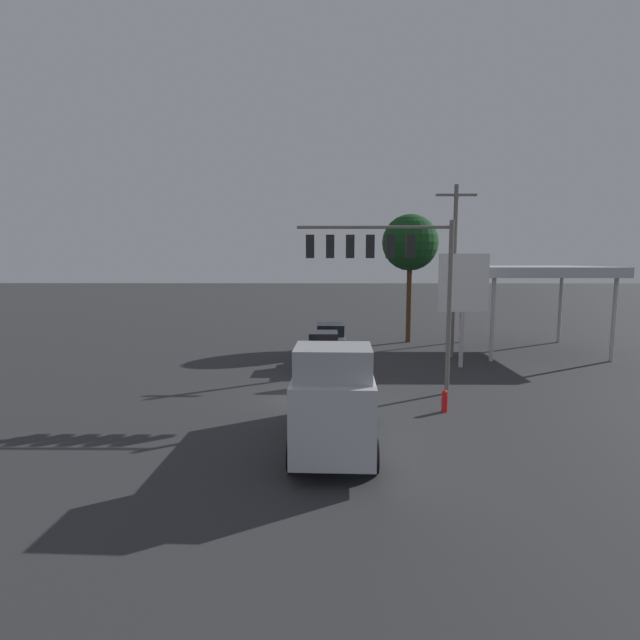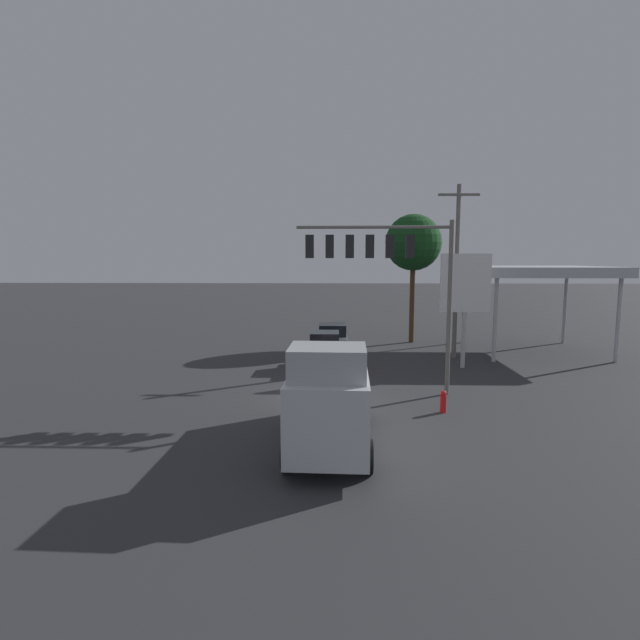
{
  "view_description": "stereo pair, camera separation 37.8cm",
  "coord_description": "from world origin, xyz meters",
  "px_view_note": "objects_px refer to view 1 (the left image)",
  "views": [
    {
      "loc": [
        -0.24,
        20.81,
        5.99
      ],
      "look_at": [
        0.0,
        -2.0,
        3.17
      ],
      "focal_mm": 28.0,
      "sensor_mm": 36.0,
      "label": 1
    },
    {
      "loc": [
        -0.62,
        20.8,
        5.99
      ],
      "look_at": [
        0.0,
        -2.0,
        3.17
      ],
      "focal_mm": 28.0,
      "sensor_mm": 36.0,
      "label": 2
    }
  ],
  "objects_px": {
    "traffic_signal_assembly": "(384,260)",
    "delivery_truck": "(334,394)",
    "price_sign": "(463,287)",
    "utility_pole": "(454,268)",
    "fire_hydrant": "(445,401)",
    "sedan_waiting": "(330,339)",
    "hatchback_crossing": "(323,351)",
    "street_tree": "(410,243)"
  },
  "relations": [
    {
      "from": "hatchback_crossing",
      "to": "sedan_waiting",
      "type": "relative_size",
      "value": 0.86
    },
    {
      "from": "utility_pole",
      "to": "hatchback_crossing",
      "type": "distance_m",
      "value": 9.47
    },
    {
      "from": "price_sign",
      "to": "fire_hydrant",
      "type": "height_order",
      "value": "price_sign"
    },
    {
      "from": "traffic_signal_assembly",
      "to": "delivery_truck",
      "type": "distance_m",
      "value": 7.87
    },
    {
      "from": "traffic_signal_assembly",
      "to": "hatchback_crossing",
      "type": "xyz_separation_m",
      "value": [
        2.63,
        -5.18,
        -4.97
      ]
    },
    {
      "from": "traffic_signal_assembly",
      "to": "sedan_waiting",
      "type": "relative_size",
      "value": 1.72
    },
    {
      "from": "price_sign",
      "to": "hatchback_crossing",
      "type": "relative_size",
      "value": 1.64
    },
    {
      "from": "utility_pole",
      "to": "sedan_waiting",
      "type": "height_order",
      "value": "utility_pole"
    },
    {
      "from": "traffic_signal_assembly",
      "to": "fire_hydrant",
      "type": "bearing_deg",
      "value": 128.72
    },
    {
      "from": "price_sign",
      "to": "fire_hydrant",
      "type": "bearing_deg",
      "value": 70.88
    },
    {
      "from": "utility_pole",
      "to": "sedan_waiting",
      "type": "relative_size",
      "value": 2.32
    },
    {
      "from": "price_sign",
      "to": "fire_hydrant",
      "type": "xyz_separation_m",
      "value": [
        2.83,
        8.16,
        -4.01
      ]
    },
    {
      "from": "price_sign",
      "to": "utility_pole",
      "type": "bearing_deg",
      "value": -93.43
    },
    {
      "from": "utility_pole",
      "to": "delivery_truck",
      "type": "bearing_deg",
      "value": 62.89
    },
    {
      "from": "price_sign",
      "to": "sedan_waiting",
      "type": "height_order",
      "value": "price_sign"
    },
    {
      "from": "hatchback_crossing",
      "to": "fire_hydrant",
      "type": "distance_m",
      "value": 9.22
    },
    {
      "from": "delivery_truck",
      "to": "traffic_signal_assembly",
      "type": "bearing_deg",
      "value": 162.04
    },
    {
      "from": "hatchback_crossing",
      "to": "traffic_signal_assembly",
      "type": "bearing_deg",
      "value": 27.29
    },
    {
      "from": "sedan_waiting",
      "to": "delivery_truck",
      "type": "xyz_separation_m",
      "value": [
        0.04,
        15.41,
        0.74
      ]
    },
    {
      "from": "fire_hydrant",
      "to": "price_sign",
      "type": "bearing_deg",
      "value": -109.12
    },
    {
      "from": "delivery_truck",
      "to": "price_sign",
      "type": "bearing_deg",
      "value": 150.18
    },
    {
      "from": "traffic_signal_assembly",
      "to": "utility_pole",
      "type": "bearing_deg",
      "value": -122.11
    },
    {
      "from": "utility_pole",
      "to": "street_tree",
      "type": "relative_size",
      "value": 1.13
    },
    {
      "from": "delivery_truck",
      "to": "utility_pole",
      "type": "bearing_deg",
      "value": 154.75
    },
    {
      "from": "traffic_signal_assembly",
      "to": "delivery_truck",
      "type": "bearing_deg",
      "value": 70.19
    },
    {
      "from": "sedan_waiting",
      "to": "delivery_truck",
      "type": "distance_m",
      "value": 15.43
    },
    {
      "from": "hatchback_crossing",
      "to": "sedan_waiting",
      "type": "distance_m",
      "value": 4.0
    },
    {
      "from": "utility_pole",
      "to": "street_tree",
      "type": "distance_m",
      "value": 6.12
    },
    {
      "from": "traffic_signal_assembly",
      "to": "delivery_truck",
      "type": "relative_size",
      "value": 1.11
    },
    {
      "from": "price_sign",
      "to": "delivery_truck",
      "type": "xyz_separation_m",
      "value": [
        7.23,
        11.72,
        -2.75
      ]
    },
    {
      "from": "street_tree",
      "to": "traffic_signal_assembly",
      "type": "bearing_deg",
      "value": 76.02
    },
    {
      "from": "traffic_signal_assembly",
      "to": "fire_hydrant",
      "type": "xyz_separation_m",
      "value": [
        -2.15,
        2.69,
        -5.48
      ]
    },
    {
      "from": "price_sign",
      "to": "delivery_truck",
      "type": "relative_size",
      "value": 0.91
    },
    {
      "from": "sedan_waiting",
      "to": "fire_hydrant",
      "type": "bearing_deg",
      "value": 19.19
    },
    {
      "from": "price_sign",
      "to": "delivery_truck",
      "type": "height_order",
      "value": "price_sign"
    },
    {
      "from": "price_sign",
      "to": "traffic_signal_assembly",
      "type": "bearing_deg",
      "value": 47.69
    },
    {
      "from": "street_tree",
      "to": "delivery_truck",
      "type": "bearing_deg",
      "value": 74.16
    },
    {
      "from": "street_tree",
      "to": "fire_hydrant",
      "type": "xyz_separation_m",
      "value": [
        1.29,
        16.53,
        -6.62
      ]
    },
    {
      "from": "utility_pole",
      "to": "price_sign",
      "type": "relative_size",
      "value": 1.65
    },
    {
      "from": "hatchback_crossing",
      "to": "street_tree",
      "type": "distance_m",
      "value": 12.22
    },
    {
      "from": "traffic_signal_assembly",
      "to": "hatchback_crossing",
      "type": "height_order",
      "value": "traffic_signal_assembly"
    },
    {
      "from": "sedan_waiting",
      "to": "utility_pole",
      "type": "bearing_deg",
      "value": 81.5
    }
  ]
}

